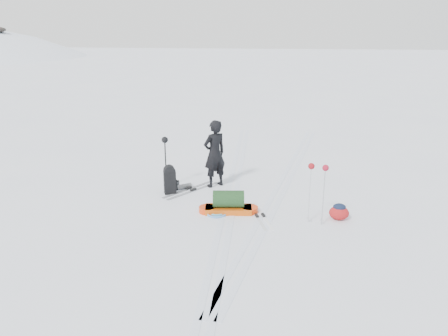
{
  "coord_description": "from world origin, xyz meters",
  "views": [
    {
      "loc": [
        1.59,
        -10.68,
        4.43
      ],
      "look_at": [
        -0.17,
        0.14,
        0.95
      ],
      "focal_mm": 35.0,
      "sensor_mm": 36.0,
      "label": 1
    }
  ],
  "objects": [
    {
      "name": "pulk_sled",
      "position": [
        0.06,
        -0.56,
        0.22
      ],
      "size": [
        1.55,
        0.66,
        0.58
      ],
      "rotation": [
        0.0,
        0.0,
        0.15
      ],
      "color": "#C74B0B",
      "rests_on": "ground"
    },
    {
      "name": "ground",
      "position": [
        0.0,
        0.0,
        0.0
      ],
      "size": [
        200.0,
        200.0,
        0.0
      ],
      "primitive_type": "plane",
      "color": "white",
      "rests_on": "ground"
    },
    {
      "name": "skier",
      "position": [
        -0.64,
        1.31,
        0.99
      ],
      "size": [
        0.85,
        0.85,
        1.98
      ],
      "primitive_type": "imported",
      "rotation": [
        0.0,
        0.0,
        3.92
      ],
      "color": "black",
      "rests_on": "ground"
    },
    {
      "name": "stuff_sack",
      "position": [
        -0.12,
        0.42,
        0.1
      ],
      "size": [
        0.39,
        0.33,
        0.21
      ],
      "rotation": [
        0.0,
        0.0,
        0.25
      ],
      "color": "black",
      "rests_on": "ground"
    },
    {
      "name": "small_daypack",
      "position": [
        2.78,
        -0.57,
        0.2
      ],
      "size": [
        0.52,
        0.41,
        0.41
      ],
      "rotation": [
        0.0,
        0.0,
        0.11
      ],
      "color": "maroon",
      "rests_on": "ground"
    },
    {
      "name": "touring_skis_white",
      "position": [
        0.87,
        -0.71,
        0.01
      ],
      "size": [
        0.81,
        1.65,
        0.06
      ],
      "rotation": [
        0.0,
        0.0,
        -1.22
      ],
      "color": "silver",
      "rests_on": "ground"
    },
    {
      "name": "touring_skis_grey",
      "position": [
        -1.25,
        0.84,
        0.02
      ],
      "size": [
        1.31,
        1.78,
        0.07
      ],
      "rotation": [
        0.0,
        0.0,
        0.98
      ],
      "color": "#9B9EA3",
      "rests_on": "ground"
    },
    {
      "name": "rope_coil",
      "position": [
        -0.21,
        -0.73,
        0.03
      ],
      "size": [
        0.66,
        0.66,
        0.06
      ],
      "rotation": [
        0.0,
        0.0,
        0.35
      ],
      "color": "#548DCD",
      "rests_on": "ground"
    },
    {
      "name": "ski_poles_black",
      "position": [
        -2.03,
        1.03,
        1.24
      ],
      "size": [
        0.19,
        0.2,
        1.52
      ],
      "rotation": [
        0.0,
        0.0,
        -0.18
      ],
      "color": "black",
      "rests_on": "ground"
    },
    {
      "name": "expedition_rucksack",
      "position": [
        -1.74,
        0.55,
        0.38
      ],
      "size": [
        0.7,
        0.82,
        0.83
      ],
      "rotation": [
        0.0,
        0.0,
        0.43
      ],
      "color": "black",
      "rests_on": "ground"
    },
    {
      "name": "thermos_pair",
      "position": [
        -1.75,
        0.88,
        0.13
      ],
      "size": [
        0.28,
        0.17,
        0.27
      ],
      "rotation": [
        0.0,
        0.0,
        -0.38
      ],
      "color": "slate",
      "rests_on": "ground"
    },
    {
      "name": "ski_poles_silver",
      "position": [
        2.2,
        -0.89,
        1.25
      ],
      "size": [
        0.47,
        0.23,
        1.49
      ],
      "rotation": [
        0.0,
        0.0,
        -0.08
      ],
      "color": "silver",
      "rests_on": "ground"
    },
    {
      "name": "ski_tracks",
      "position": [
        0.61,
        0.88,
        0.0
      ],
      "size": [
        3.38,
        17.97,
        0.01
      ],
      "color": "silver",
      "rests_on": "ground"
    }
  ]
}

